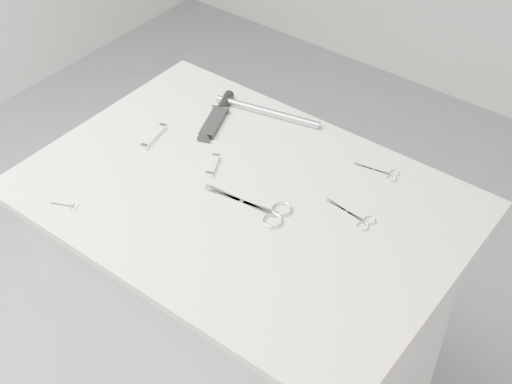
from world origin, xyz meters
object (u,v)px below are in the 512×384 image
Objects in this scene: plinth at (246,322)px; metal_rail at (267,112)px; pocket_knife_b at (213,165)px; embroidery_scissors_b at (384,173)px; tiny_scissors at (68,206)px; large_shears at (265,210)px; pocket_knife_a at (154,136)px; embroidery_scissors_a at (358,218)px; sheathed_knife at (219,114)px.

metal_rail reaches higher than plinth.
pocket_knife_b is at bearing 164.60° from plinth.
embroidery_scissors_b and tiny_scissors have the same top height.
large_shears is at bearing -11.22° from plinth.
tiny_scissors is 0.60× the size of pocket_knife_a.
plinth is at bearing -140.10° from embroidery_scissors_b.
metal_rail reaches higher than tiny_scissors.
pocket_knife_b is at bearing -164.95° from embroidery_scissors_a.
large_shears is 0.37m from metal_rail.
embroidery_scissors_b is (0.15, 0.28, -0.00)m from large_shears.
embroidery_scissors_b is at bearing 54.54° from large_shears.
pocket_knife_b reaches higher than embroidery_scissors_b.
pocket_knife_a reaches higher than tiny_scissors.
pocket_knife_a is (-0.53, -0.23, 0.00)m from embroidery_scissors_b.
large_shears is 1.90× the size of embroidery_scissors_b.
embroidery_scissors_a is 0.43× the size of metal_rail.
large_shears reaches higher than plinth.
tiny_scissors is (-0.51, -0.53, -0.00)m from embroidery_scissors_b.
sheathed_knife is 2.51× the size of pocket_knife_b.
sheathed_knife reaches higher than embroidery_scissors_a.
tiny_scissors is (-0.54, -0.36, -0.00)m from embroidery_scissors_a.
large_shears is 0.44m from tiny_scissors.
embroidery_scissors_b is at bearing -78.70° from pocket_knife_a.
metal_rail is at bearing -19.91° from pocket_knife_b.
plinth is 3.08× the size of metal_rail.
embroidery_scissors_b is 0.38× the size of metal_rail.
pocket_knife_b is (0.19, 0.00, -0.00)m from pocket_knife_a.
pocket_knife_a is at bearing -166.62° from embroidery_scissors_b.
large_shears is 0.21m from embroidery_scissors_a.
sheathed_knife is at bearing 177.03° from embroidery_scissors_b.
large_shears is at bearing 10.56° from tiny_scissors.
large_shears is 0.20m from pocket_knife_b.
embroidery_scissors_a reaches higher than plinth.
tiny_scissors is at bearing -136.88° from plinth.
metal_rail is at bearing 118.53° from large_shears.
plinth is at bearing 161.48° from large_shears.
embroidery_scissors_a is 1.96× the size of tiny_scissors.
embroidery_scissors_a is 0.17m from embroidery_scissors_b.
pocket_knife_a is (-0.38, 0.04, 0.00)m from large_shears.
embroidery_scissors_b is at bearing 21.43° from tiny_scissors.
embroidery_scissors_a and tiny_scissors have the same top height.
large_shears is 2.74× the size of pocket_knife_b.
metal_rail is at bearing 116.95° from plinth.
plinth is 0.58m from embroidery_scissors_b.
embroidery_scissors_a is at bearing -123.74° from sheathed_knife.
metal_rail is (0.17, 0.25, 0.00)m from pocket_knife_a.
embroidery_scissors_b reaches higher than plinth.
pocket_knife_a is 0.36× the size of metal_rail.
tiny_scissors is at bearing -143.91° from embroidery_scissors_b.
metal_rail reaches higher than large_shears.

